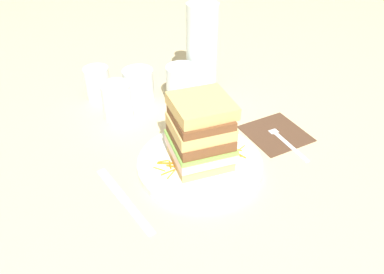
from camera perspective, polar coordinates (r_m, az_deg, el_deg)
ground_plane at (r=0.79m, az=0.76°, el=-3.41°), size 3.00×3.00×0.00m
main_plate at (r=0.77m, az=1.18°, el=-3.93°), size 0.25×0.25×0.01m
sandwich at (r=0.72m, az=1.24°, el=0.56°), size 0.13×0.14×0.14m
carrot_shred_0 at (r=0.76m, az=-4.02°, el=-3.93°), size 0.03×0.02×0.00m
carrot_shred_1 at (r=0.75m, az=-5.02°, el=-4.67°), size 0.02×0.02×0.00m
carrot_shred_2 at (r=0.73m, az=-3.17°, el=-5.63°), size 0.02×0.02×0.00m
carrot_shred_3 at (r=0.75m, az=-3.32°, el=-4.13°), size 0.01×0.02×0.00m
carrot_shred_4 at (r=0.75m, az=-2.64°, el=-4.45°), size 0.03×0.03×0.00m
carrot_shred_5 at (r=0.76m, az=-4.31°, el=-3.62°), size 0.02×0.01×0.00m
carrot_shred_6 at (r=0.74m, az=-3.61°, el=-5.27°), size 0.03×0.00×0.00m
carrot_shred_7 at (r=0.80m, az=7.36°, el=-1.67°), size 0.02×0.01×0.00m
carrot_shred_8 at (r=0.77m, az=6.16°, el=-3.08°), size 0.00×0.03×0.00m
carrot_shred_9 at (r=0.78m, az=5.17°, el=-2.38°), size 0.00×0.02×0.00m
carrot_shred_10 at (r=0.79m, az=5.58°, el=-1.79°), size 0.01×0.03×0.00m
carrot_shred_11 at (r=0.79m, az=6.98°, el=-2.46°), size 0.01×0.02×0.00m
carrot_shred_12 at (r=0.80m, az=6.49°, el=-1.80°), size 0.02×0.03×0.00m
carrot_shred_13 at (r=0.78m, az=6.05°, el=-2.69°), size 0.03×0.01×0.00m
carrot_shred_14 at (r=0.78m, az=7.41°, el=-2.76°), size 0.01×0.02×0.00m
carrot_shred_15 at (r=0.77m, az=6.37°, el=-3.27°), size 0.01×0.02×0.00m
carrot_shred_16 at (r=0.77m, az=5.11°, el=-3.06°), size 0.00×0.02×0.00m
napkin_dark at (r=0.88m, az=12.41°, el=0.55°), size 0.13×0.14×0.00m
fork at (r=0.86m, az=13.31°, el=-0.07°), size 0.03×0.17×0.00m
knife at (r=0.71m, az=-9.89°, el=-9.43°), size 0.03×0.20×0.00m
juice_glass at (r=0.95m, az=-1.51°, el=7.43°), size 0.08×0.08×0.10m
water_bottle at (r=0.97m, az=1.49°, el=13.86°), size 0.08×0.08×0.29m
empty_tumbler_0 at (r=1.00m, az=-13.92°, el=7.79°), size 0.06×0.06×0.08m
empty_tumbler_1 at (r=0.98m, az=-7.97°, el=7.72°), size 0.08×0.08×0.08m
empty_tumbler_2 at (r=0.91m, az=-11.11°, el=5.33°), size 0.07×0.07×0.09m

